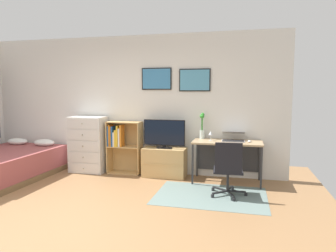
% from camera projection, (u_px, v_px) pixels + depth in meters
% --- Properties ---
extents(ground_plane, '(7.20, 7.20, 0.00)m').
position_uv_depth(ground_plane, '(63.00, 217.00, 3.94)').
color(ground_plane, '#936B44').
extents(wall_back_with_posters, '(6.12, 0.09, 2.70)m').
position_uv_depth(wall_back_with_posters, '(130.00, 104.00, 6.14)').
color(wall_back_with_posters, silver).
rests_on(wall_back_with_posters, ground_plane).
extents(area_rug, '(1.70, 1.20, 0.01)m').
position_uv_depth(area_rug, '(211.00, 196.00, 4.75)').
color(area_rug, slate).
rests_on(area_rug, ground_plane).
extents(bed, '(1.50, 1.97, 0.63)m').
position_uv_depth(bed, '(6.00, 164.00, 5.76)').
color(bed, brown).
rests_on(bed, ground_plane).
extents(dresser, '(0.71, 0.46, 1.11)m').
position_uv_depth(dresser, '(88.00, 144.00, 6.15)').
color(dresser, silver).
rests_on(dresser, ground_plane).
extents(bookshelf, '(0.67, 0.30, 1.03)m').
position_uv_depth(bookshelf, '(122.00, 143.00, 6.04)').
color(bookshelf, tan).
rests_on(bookshelf, ground_plane).
extents(tv_stand, '(0.81, 0.41, 0.55)m').
position_uv_depth(tv_stand, '(165.00, 162.00, 5.82)').
color(tv_stand, tan).
rests_on(tv_stand, ground_plane).
extents(television, '(0.79, 0.16, 0.54)m').
position_uv_depth(television, '(164.00, 134.00, 5.74)').
color(television, black).
rests_on(television, tv_stand).
extents(desk, '(1.20, 0.60, 0.74)m').
position_uv_depth(desk, '(227.00, 148.00, 5.48)').
color(desk, tan).
rests_on(desk, ground_plane).
extents(office_chair, '(0.57, 0.58, 0.86)m').
position_uv_depth(office_chair, '(228.00, 168.00, 4.65)').
color(office_chair, '#232326').
rests_on(office_chair, ground_plane).
extents(laptop, '(0.41, 0.44, 0.17)m').
position_uv_depth(laptop, '(233.00, 137.00, 5.45)').
color(laptop, '#B7B7BC').
rests_on(laptop, desk).
extents(computer_mouse, '(0.06, 0.10, 0.03)m').
position_uv_depth(computer_mouse, '(249.00, 141.00, 5.29)').
color(computer_mouse, silver).
rests_on(computer_mouse, desk).
extents(bamboo_vase, '(0.09, 0.10, 0.48)m').
position_uv_depth(bamboo_vase, '(202.00, 125.00, 5.67)').
color(bamboo_vase, silver).
rests_on(bamboo_vase, desk).
extents(wine_glass, '(0.07, 0.07, 0.18)m').
position_uv_depth(wine_glass, '(211.00, 133.00, 5.42)').
color(wine_glass, silver).
rests_on(wine_glass, desk).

